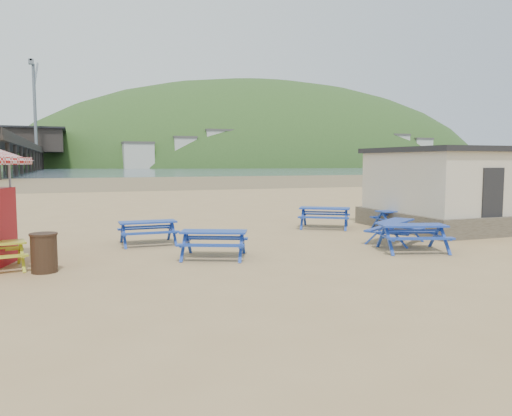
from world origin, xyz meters
name	(u,v)px	position (x,y,z in m)	size (l,w,h in m)	color
ground	(229,246)	(0.00, 0.00, 0.00)	(400.00, 400.00, 0.00)	tan
wet_sand	(108,181)	(0.00, 55.00, 0.00)	(400.00, 400.00, 0.00)	olive
sea	(85,169)	(0.00, 170.00, 0.01)	(400.00, 400.00, 0.00)	#495B68
picnic_table_blue_a	(148,233)	(-2.31, 1.14, 0.37)	(1.76, 1.42, 0.74)	#1942A2
picnic_table_blue_b	(325,218)	(4.77, 2.66, 0.41)	(2.47, 2.35, 0.81)	#1942A2
picnic_table_blue_c	(399,220)	(7.32, 1.35, 0.37)	(1.78, 1.45, 0.73)	#1942A2
picnic_table_blue_d	(214,244)	(-0.96, -1.74, 0.37)	(2.19, 2.01, 0.74)	#1942A2
picnic_table_blue_e	(413,238)	(4.76, -2.77, 0.39)	(2.23, 2.00, 0.79)	#1942A2
picnic_table_blue_f	(395,232)	(5.15, -1.37, 0.37)	(2.23, 2.14, 0.73)	#1942A2
litter_bin	(44,252)	(-5.19, -2.08, 0.47)	(0.64, 0.64, 0.93)	#391F15
amenity_block	(472,188)	(10.50, 1.00, 1.57)	(7.40, 5.40, 3.15)	#665B4C
pier	(30,153)	(-17.99, 178.23, 5.46)	(24.00, 220.00, 39.29)	black
headland_town	(263,185)	(90.00, 229.68, -9.91)	(264.00, 144.00, 108.00)	#2D4C1E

